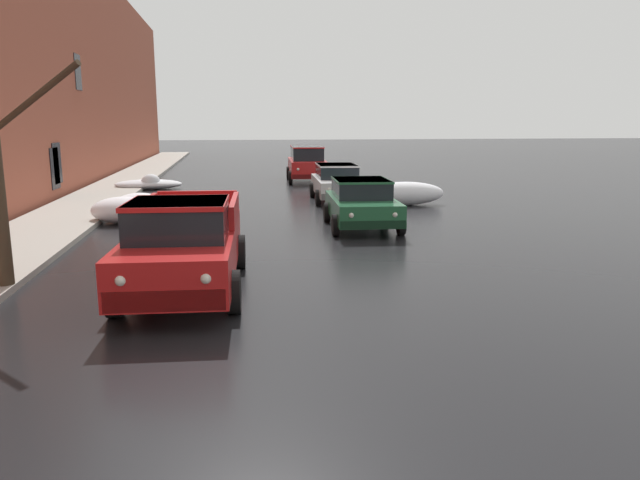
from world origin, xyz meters
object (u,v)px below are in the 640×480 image
at_px(pickup_truck_red_approaching_near_lane, 184,244).
at_px(sedan_white_parked_kerbside_mid, 337,182).
at_px(sedan_green_parked_kerbside_close, 362,202).
at_px(suv_red_parked_far_down_block, 307,162).

height_order(pickup_truck_red_approaching_near_lane, sedan_white_parked_kerbside_mid, pickup_truck_red_approaching_near_lane).
bearing_deg(sedan_green_parked_kerbside_close, suv_red_parked_far_down_block, 89.56).
bearing_deg(pickup_truck_red_approaching_near_lane, sedan_white_parked_kerbside_mid, 67.77).
xyz_separation_m(sedan_green_parked_kerbside_close, sedan_white_parked_kerbside_mid, (0.35, 6.12, 0.00)).
relative_size(sedan_green_parked_kerbside_close, suv_red_parked_far_down_block, 0.85).
bearing_deg(sedan_white_parked_kerbside_mid, sedan_green_parked_kerbside_close, -93.26).
bearing_deg(suv_red_parked_far_down_block, pickup_truck_red_approaching_near_lane, -103.43).
xyz_separation_m(pickup_truck_red_approaching_near_lane, sedan_white_parked_kerbside_mid, (4.98, 12.19, -0.13)).
bearing_deg(pickup_truck_red_approaching_near_lane, sedan_green_parked_kerbside_close, 52.65).
distance_m(pickup_truck_red_approaching_near_lane, sedan_white_parked_kerbside_mid, 13.17).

